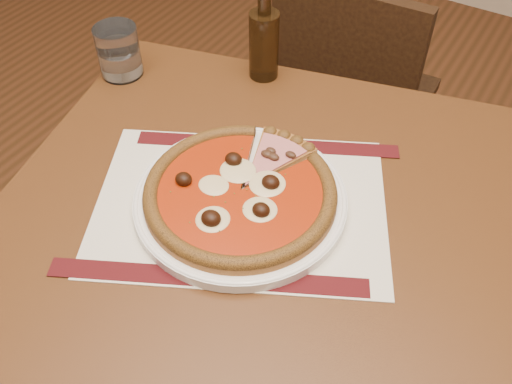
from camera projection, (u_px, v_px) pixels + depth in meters
table at (250, 252)px, 0.97m from camera, size 0.97×0.97×0.75m
chair_far at (350, 93)px, 1.58m from camera, size 0.40×0.40×0.81m
placemat at (241, 204)px, 0.91m from camera, size 0.56×0.50×0.00m
plate at (240, 200)px, 0.90m from camera, size 0.34×0.34×0.02m
pizza at (240, 192)px, 0.88m from camera, size 0.30×0.30×0.04m
ham_slice at (271, 161)px, 0.94m from camera, size 0.11×0.15×0.02m
water_glass at (119, 51)px, 1.11m from camera, size 0.10×0.10×0.10m
bottle at (264, 42)px, 1.09m from camera, size 0.06×0.06×0.19m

